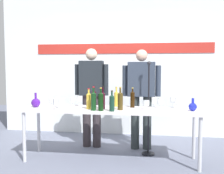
{
  "coord_description": "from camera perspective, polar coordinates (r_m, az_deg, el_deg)",
  "views": [
    {
      "loc": [
        0.58,
        -3.74,
        1.38
      ],
      "look_at": [
        0.0,
        0.15,
        1.08
      ],
      "focal_mm": 42.0,
      "sensor_mm": 36.0,
      "label": 1
    }
  ],
  "objects": [
    {
      "name": "ground_plane",
      "position": [
        4.03,
        -0.33,
        -15.65
      ],
      "size": [
        10.0,
        10.0,
        0.0
      ],
      "primitive_type": "plane",
      "color": "slate"
    },
    {
      "name": "back_wall",
      "position": [
        5.35,
        2.27,
        5.69
      ],
      "size": [
        5.07,
        0.11,
        3.0
      ],
      "color": "white",
      "rests_on": "ground"
    },
    {
      "name": "display_table",
      "position": [
        3.84,
        -0.33,
        -5.61
      ],
      "size": [
        2.57,
        0.6,
        0.77
      ],
      "color": "white",
      "rests_on": "ground"
    },
    {
      "name": "decanter_blue_left",
      "position": [
        4.11,
        -16.26,
        -3.26
      ],
      "size": [
        0.13,
        0.13,
        0.22
      ],
      "color": "#4A1893",
      "rests_on": "display_table"
    },
    {
      "name": "decanter_blue_right",
      "position": [
        3.78,
        17.17,
        -4.08
      ],
      "size": [
        0.11,
        0.11,
        0.18
      ],
      "color": "#1B25B8",
      "rests_on": "display_table"
    },
    {
      "name": "presenter_left",
      "position": [
        4.49,
        -4.47,
        -0.95
      ],
      "size": [
        0.58,
        0.22,
        1.69
      ],
      "color": "#312A2D",
      "rests_on": "ground"
    },
    {
      "name": "presenter_right",
      "position": [
        4.38,
        6.41,
        -1.11
      ],
      "size": [
        0.64,
        0.22,
        1.66
      ],
      "color": "#2B3232",
      "rests_on": "ground"
    },
    {
      "name": "wine_bottle_0",
      "position": [
        3.58,
        -0.02,
        -3.35
      ],
      "size": [
        0.07,
        0.07,
        0.29
      ],
      "color": "#153628",
      "rests_on": "display_table"
    },
    {
      "name": "wine_bottle_1",
      "position": [
        3.69,
        1.81,
        -2.88
      ],
      "size": [
        0.08,
        0.08,
        0.33
      ],
      "color": "#443615",
      "rests_on": "display_table"
    },
    {
      "name": "wine_bottle_2",
      "position": [
        3.95,
        -3.96,
        -2.41
      ],
      "size": [
        0.07,
        0.07,
        0.32
      ],
      "color": "black",
      "rests_on": "display_table"
    },
    {
      "name": "wine_bottle_3",
      "position": [
        3.79,
        -5.09,
        -2.88
      ],
      "size": [
        0.07,
        0.07,
        0.3
      ],
      "color": "gold",
      "rests_on": "display_table"
    },
    {
      "name": "wine_bottle_4",
      "position": [
        3.65,
        -4.05,
        -2.91
      ],
      "size": [
        0.07,
        0.07,
        0.34
      ],
      "color": "#123816",
      "rests_on": "display_table"
    },
    {
      "name": "wine_bottle_5",
      "position": [
        3.92,
        4.49,
        -2.56
      ],
      "size": [
        0.07,
        0.07,
        0.3
      ],
      "color": "black",
      "rests_on": "display_table"
    },
    {
      "name": "wine_bottle_6",
      "position": [
        3.62,
        -2.45,
        -3.02
      ],
      "size": [
        0.07,
        0.07,
        0.32
      ],
      "color": "black",
      "rests_on": "display_table"
    },
    {
      "name": "wine_bottle_7",
      "position": [
        4.01,
        0.96,
        -2.45
      ],
      "size": [
        0.07,
        0.07,
        0.3
      ],
      "color": "gold",
      "rests_on": "display_table"
    },
    {
      "name": "wine_bottle_8",
      "position": [
        3.78,
        -2.02,
        -2.8
      ],
      "size": [
        0.07,
        0.07,
        0.33
      ],
      "color": "black",
      "rests_on": "display_table"
    },
    {
      "name": "wine_glass_left_0",
      "position": [
        3.84,
        -11.08,
        -3.13
      ],
      "size": [
        0.07,
        0.07,
        0.15
      ],
      "color": "white",
      "rests_on": "display_table"
    },
    {
      "name": "wine_glass_left_1",
      "position": [
        4.01,
        -11.85,
        -2.79
      ],
      "size": [
        0.06,
        0.06,
        0.15
      ],
      "color": "white",
      "rests_on": "display_table"
    },
    {
      "name": "wine_glass_left_2",
      "position": [
        4.1,
        -8.65,
        -2.86
      ],
      "size": [
        0.06,
        0.06,
        0.13
      ],
      "color": "white",
      "rests_on": "display_table"
    },
    {
      "name": "wine_glass_left_3",
      "position": [
        4.05,
        -7.14,
        -2.58
      ],
      "size": [
        0.07,
        0.07,
        0.16
      ],
      "color": "white",
      "rests_on": "display_table"
    },
    {
      "name": "wine_glass_left_4",
      "position": [
        4.09,
        -13.13,
        -2.88
      ],
      "size": [
        0.06,
        0.06,
        0.13
      ],
      "color": "white",
      "rests_on": "display_table"
    },
    {
      "name": "wine_glass_left_5",
      "position": [
        3.79,
        -12.19,
        -3.21
      ],
      "size": [
        0.07,
        0.07,
        0.16
      ],
      "color": "white",
      "rests_on": "display_table"
    },
    {
      "name": "wine_glass_right_0",
      "position": [
        3.93,
        13.9,
        -2.92
      ],
      "size": [
        0.06,
        0.06,
        0.16
      ],
      "color": "white",
      "rests_on": "display_table"
    },
    {
      "name": "wine_glass_right_1",
      "position": [
        3.92,
        10.39,
        -3.11
      ],
      "size": [
        0.07,
        0.07,
        0.14
      ],
      "color": "white",
      "rests_on": "display_table"
    },
    {
      "name": "wine_glass_right_2",
      "position": [
        3.73,
        7.6,
        -3.48
      ],
      "size": [
        0.07,
        0.07,
        0.14
      ],
      "color": "white",
      "rests_on": "display_table"
    },
    {
      "name": "wine_glass_right_3",
      "position": [
        3.59,
        7.21,
        -3.65
      ],
      "size": [
        0.06,
        0.06,
        0.15
      ],
      "color": "white",
      "rests_on": "display_table"
    },
    {
      "name": "wine_glass_right_4",
      "position": [
        4.02,
        13.03,
        -2.81
      ],
      "size": [
        0.06,
        0.06,
        0.16
      ],
      "color": "white",
      "rests_on": "display_table"
    },
    {
      "name": "wine_glass_right_5",
      "position": [
        4.01,
        9.04,
        -2.83
      ],
      "size": [
        0.06,
        0.06,
        0.15
      ],
      "color": "white",
      "rests_on": "display_table"
    },
    {
      "name": "microphone_stand",
      "position": [
        4.18,
        7.93,
        -7.98
      ],
      "size": [
        0.2,
        0.2,
        1.47
      ],
      "color": "black",
      "rests_on": "ground"
    }
  ]
}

